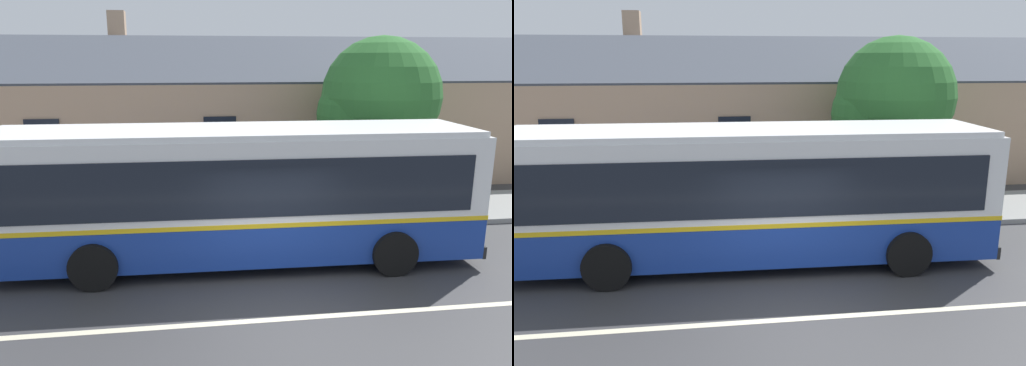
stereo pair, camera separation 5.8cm
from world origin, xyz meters
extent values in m
plane|color=#38383A|center=(0.00, 0.00, 0.00)|extent=(300.00, 300.00, 0.00)
cube|color=gray|center=(0.00, 6.00, 0.07)|extent=(60.00, 3.00, 0.15)
cube|color=beige|center=(0.00, 0.00, 0.00)|extent=(60.00, 0.16, 0.01)
cube|color=tan|center=(2.35, 13.57, 1.89)|extent=(24.75, 9.45, 3.78)
cube|color=#424751|center=(2.35, 11.21, 4.63)|extent=(25.35, 4.78, 1.85)
cube|color=#424751|center=(2.35, 15.94, 4.63)|extent=(25.35, 4.78, 1.85)
cube|color=tan|center=(-4.46, 14.52, 5.98)|extent=(0.70, 0.70, 1.20)
cube|color=black|center=(-6.31, 8.82, 2.08)|extent=(1.10, 0.06, 1.30)
cube|color=black|center=(-0.54, 8.82, 2.08)|extent=(1.10, 0.06, 1.30)
cube|color=black|center=(5.23, 8.82, 2.08)|extent=(1.10, 0.06, 1.30)
cube|color=#4C3323|center=(6.06, 8.82, 1.05)|extent=(1.00, 0.06, 2.10)
cube|color=navy|center=(-0.59, 2.90, 0.73)|extent=(10.94, 2.71, 0.91)
cube|color=gold|center=(-0.59, 2.90, 1.24)|extent=(10.96, 2.73, 0.10)
cube|color=white|center=(-0.59, 2.90, 2.14)|extent=(10.94, 2.71, 1.71)
cube|color=white|center=(-0.59, 2.90, 3.06)|extent=(10.72, 2.58, 0.12)
cube|color=black|center=(-0.56, 4.16, 2.04)|extent=(10.02, 0.22, 1.21)
cube|color=black|center=(-0.61, 1.64, 2.04)|extent=(10.02, 0.22, 1.21)
cube|color=black|center=(4.88, 2.79, 2.04)|extent=(0.08, 2.20, 1.21)
cube|color=black|center=(4.88, 2.79, 2.86)|extent=(0.07, 1.75, 0.24)
cube|color=black|center=(4.90, 2.79, 0.40)|extent=(0.13, 2.50, 0.28)
cube|color=#192D99|center=(-1.92, 4.20, 0.73)|extent=(3.05, 0.09, 0.64)
cube|color=black|center=(3.68, 4.09, 1.46)|extent=(0.90, 0.05, 2.37)
cylinder|color=black|center=(2.81, 4.08, 0.50)|extent=(1.01, 0.30, 1.00)
cylinder|color=black|center=(2.76, 1.59, 0.50)|extent=(1.01, 0.30, 1.00)
cylinder|color=black|center=(-3.56, 4.21, 0.50)|extent=(1.01, 0.30, 1.00)
cylinder|color=black|center=(-3.60, 1.71, 0.50)|extent=(1.01, 0.30, 1.00)
cube|color=brown|center=(-6.72, 5.75, 0.60)|extent=(1.78, 0.10, 0.04)
cube|color=brown|center=(-6.72, 5.61, 0.60)|extent=(1.78, 0.10, 0.04)
cube|color=black|center=(-6.01, 5.61, 0.38)|extent=(0.08, 0.43, 0.45)
cylinder|color=#4C3828|center=(4.32, 6.85, 1.15)|extent=(0.41, 0.41, 2.31)
sphere|color=#2D6B2D|center=(4.32, 6.85, 3.49)|extent=(3.65, 3.65, 3.65)
sphere|color=#2D6B2D|center=(3.70, 6.87, 2.95)|extent=(2.70, 2.70, 2.70)
camera|label=1|loc=(-1.59, -8.08, 4.61)|focal=35.00mm
camera|label=2|loc=(-1.53, -8.09, 4.61)|focal=35.00mm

